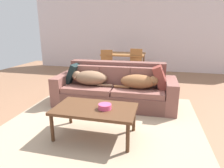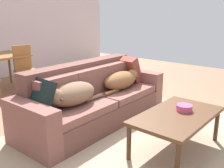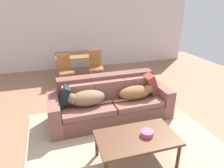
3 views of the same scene
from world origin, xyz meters
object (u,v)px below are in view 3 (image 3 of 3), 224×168
Objects in this scene: bowl_on_coffee_table at (147,133)px; coffee_table at (137,139)px; throw_pillow_by_left_arm at (64,95)px; dog_on_right_cushion at (136,92)px; throw_pillow_by_right_arm at (150,83)px; dining_chair_near_left at (65,69)px; dining_table at (78,57)px; dining_chair_near_right at (96,65)px; couch at (110,103)px; dog_on_left_cushion at (86,98)px.

coffee_table is at bearing 175.59° from bowl_on_coffee_table.
throw_pillow_by_left_arm is 1.71m from bowl_on_coffee_table.
dog_on_right_cushion is 0.43m from throw_pillow_by_right_arm.
dog_on_right_cushion is at bearing -67.59° from dining_chair_near_left.
dining_table is (-0.80, 2.64, 0.13)m from dog_on_right_cushion.
throw_pillow_by_left_arm is 0.47× the size of dining_chair_near_left.
dining_chair_near_right is (0.88, 0.02, 0.03)m from dining_chair_near_left.
dog_on_right_cushion is 2.15m from dining_chair_near_right.
couch is at bearing -1.15° from throw_pillow_by_left_arm.
dining_chair_near_left reaches higher than dog_on_left_cushion.
dog_on_right_cushion is at bearing -153.68° from throw_pillow_by_right_arm.
coffee_table is 0.17m from bowl_on_coffee_table.
dog_on_right_cushion is at bearing -5.69° from throw_pillow_by_left_arm.
couch is 2.01m from dining_chair_near_right.
throw_pillow_by_left_arm is at bearing 177.23° from couch.
dining_table reaches higher than dog_on_left_cushion.
throw_pillow_by_right_arm is 1.65m from coffee_table.
dining_table is at bearing 105.21° from dog_on_right_cushion.
dining_table is 0.70m from dining_chair_near_right.
dog_on_right_cushion is 2.43m from dining_chair_near_left.
couch reaches higher than dog_on_right_cushion.
coffee_table is (-0.49, -1.19, -0.15)m from dog_on_right_cushion.
throw_pillow_by_right_arm reaches higher than throw_pillow_by_left_arm.
coffee_table is 0.87× the size of dining_table.
throw_pillow_by_left_arm is 0.32× the size of dining_table.
dining_table is at bearing 43.51° from dining_chair_near_left.
couch is 1.31m from coffee_table.
coffee_table is at bearing -55.73° from throw_pillow_by_left_arm.
couch is 2.11× the size of coffee_table.
dog_on_right_cushion is (1.00, -0.01, -0.01)m from dog_on_left_cushion.
dog_on_right_cushion is 2.76m from dining_table.
throw_pillow_by_right_arm is 2.72m from dining_table.
throw_pillow_by_left_arm is 2.30× the size of bowl_on_coffee_table.
couch reaches higher than bowl_on_coffee_table.
dog_on_left_cushion is 2.00× the size of throw_pillow_by_left_arm.
throw_pillow_by_left_arm is 1.96m from dining_chair_near_left.
throw_pillow_by_right_arm is at bearing -62.79° from dining_chair_near_right.
throw_pillow_by_left_arm is 0.94× the size of throw_pillow_by_right_arm.
dining_chair_near_right reaches higher than dining_table.
dog_on_left_cushion is 1.40m from throw_pillow_by_right_arm.
throw_pillow_by_right_arm is at bearing -57.76° from dining_chair_near_left.
bowl_on_coffee_table is at bearing -83.21° from dining_table.
coffee_table is (-0.88, -1.38, -0.22)m from throw_pillow_by_right_arm.
bowl_on_coffee_table is 0.14× the size of dining_table.
throw_pillow_by_right_arm is 2.50m from dining_chair_near_left.
dog_on_right_cushion is 1.41m from throw_pillow_by_left_arm.
bowl_on_coffee_table is (0.15, -0.01, 0.08)m from coffee_table.
dining_chair_near_right is at bearing 84.17° from couch.
dining_table reaches higher than coffee_table.
bowl_on_coffee_table is 0.19× the size of dining_chair_near_right.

